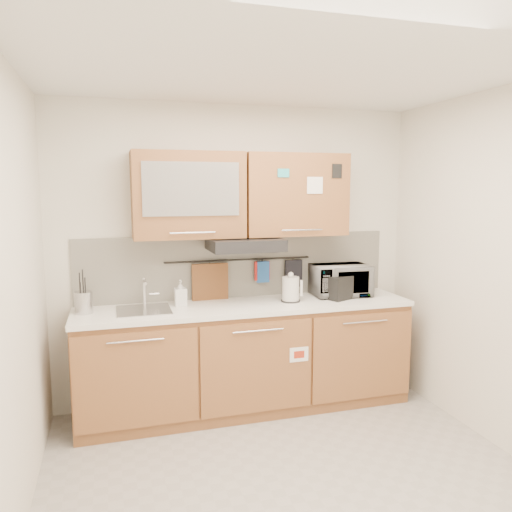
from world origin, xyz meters
TOP-DOWN VIEW (x-y plane):
  - floor at (0.00, 0.00)m, footprint 3.20×3.20m
  - ceiling at (0.00, 0.00)m, footprint 3.20×3.20m
  - wall_back at (0.00, 1.50)m, footprint 3.20×0.00m
  - wall_left at (-1.60, 0.00)m, footprint 0.00×3.00m
  - base_cabinet at (0.00, 1.19)m, footprint 2.80×0.64m
  - countertop at (0.00, 1.19)m, footprint 2.82×0.62m
  - backsplash at (0.00, 1.49)m, footprint 2.80×0.02m
  - upper_cabinets at (-0.00, 1.32)m, footprint 1.82×0.37m
  - range_hood at (0.00, 1.25)m, footprint 0.60×0.46m
  - sink at (-0.85, 1.21)m, footprint 0.42×0.40m
  - utensil_rail at (0.00, 1.45)m, footprint 1.30×0.02m
  - utensil_crock at (-1.30, 1.25)m, footprint 0.18×0.18m
  - kettle at (0.39, 1.18)m, footprint 0.19×0.18m
  - toaster at (0.85, 1.16)m, footprint 0.31×0.26m
  - microwave at (0.90, 1.28)m, footprint 0.52×0.36m
  - soap_bottle at (-0.54, 1.30)m, footprint 0.10×0.10m
  - cutting_board at (-0.26, 1.44)m, footprint 0.32×0.03m
  - oven_mitt at (0.22, 1.44)m, footprint 0.11×0.03m
  - dark_pouch at (0.51, 1.44)m, footprint 0.16×0.06m
  - pot_holder at (0.21, 1.44)m, footprint 0.14×0.02m

SIDE VIEW (x-z plane):
  - floor at x=0.00m, z-range 0.00..0.00m
  - base_cabinet at x=0.00m, z-range -0.03..0.85m
  - countertop at x=0.00m, z-range 0.88..0.92m
  - sink at x=-0.85m, z-range 0.79..1.05m
  - utensil_crock at x=-1.30m, z-range 0.84..1.18m
  - kettle at x=0.39m, z-range 0.89..1.15m
  - toaster at x=0.85m, z-range 0.92..1.13m
  - soap_bottle at x=-0.54m, z-range 0.92..1.13m
  - cutting_board at x=-0.26m, z-range 0.85..1.24m
  - microwave at x=0.90m, z-range 0.92..1.20m
  - dark_pouch at x=0.51m, z-range 1.00..1.24m
  - oven_mitt at x=0.22m, z-range 1.05..1.24m
  - pot_holder at x=0.21m, z-range 1.07..1.24m
  - backsplash at x=0.00m, z-range 0.92..1.48m
  - utensil_rail at x=0.00m, z-range 1.25..1.27m
  - wall_left at x=-1.60m, z-range -0.20..2.80m
  - wall_back at x=0.00m, z-range -0.30..2.90m
  - range_hood at x=0.00m, z-range 1.37..1.47m
  - upper_cabinets at x=0.00m, z-range 1.48..2.18m
  - ceiling at x=0.00m, z-range 2.60..2.60m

